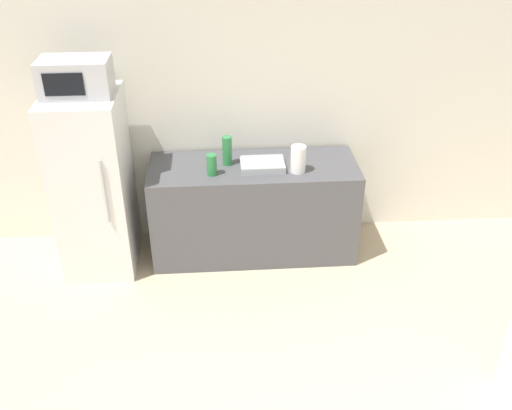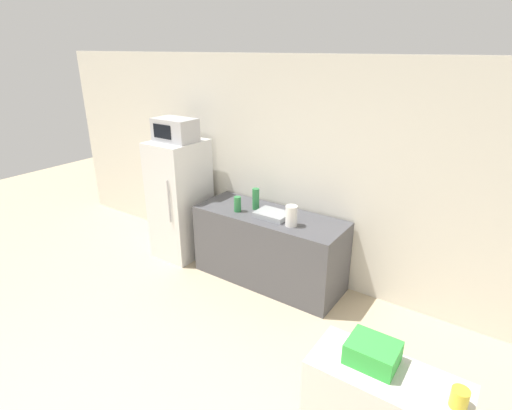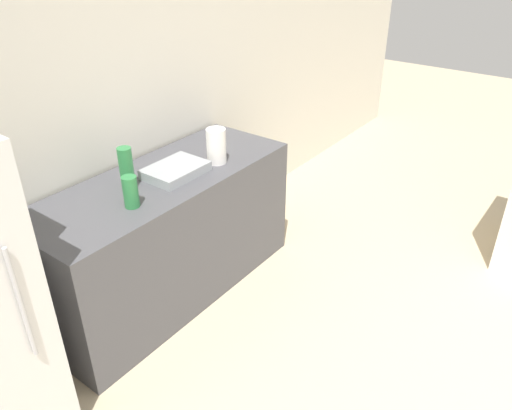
% 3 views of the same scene
% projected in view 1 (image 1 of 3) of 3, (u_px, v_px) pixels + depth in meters
% --- Properties ---
extents(wall_back, '(8.00, 0.06, 2.60)m').
position_uv_depth(wall_back, '(264.00, 101.00, 4.99)').
color(wall_back, silver).
rests_on(wall_back, ground_plane).
extents(refrigerator, '(0.59, 0.70, 1.56)m').
position_uv_depth(refrigerator, '(94.00, 184.00, 4.77)').
color(refrigerator, silver).
rests_on(refrigerator, ground_plane).
extents(microwave, '(0.53, 0.34, 0.28)m').
position_uv_depth(microwave, '(75.00, 77.00, 4.29)').
color(microwave, '#BCBCC1').
rests_on(microwave, refrigerator).
extents(counter, '(1.80, 0.66, 0.87)m').
position_uv_depth(counter, '(254.00, 209.00, 5.10)').
color(counter, '#4C4C51').
rests_on(counter, ground_plane).
extents(sink_basin, '(0.37, 0.27, 0.06)m').
position_uv_depth(sink_basin, '(262.00, 165.00, 4.82)').
color(sink_basin, '#9EA3A8').
rests_on(sink_basin, counter).
extents(bottle_tall, '(0.08, 0.08, 0.26)m').
position_uv_depth(bottle_tall, '(227.00, 151.00, 4.84)').
color(bottle_tall, '#2D7F42').
rests_on(bottle_tall, counter).
extents(bottle_short, '(0.08, 0.08, 0.18)m').
position_uv_depth(bottle_short, '(212.00, 165.00, 4.69)').
color(bottle_short, '#2D7F42').
rests_on(bottle_short, counter).
extents(paper_towel_roll, '(0.13, 0.13, 0.23)m').
position_uv_depth(paper_towel_roll, '(298.00, 159.00, 4.73)').
color(paper_towel_roll, white).
rests_on(paper_towel_roll, counter).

